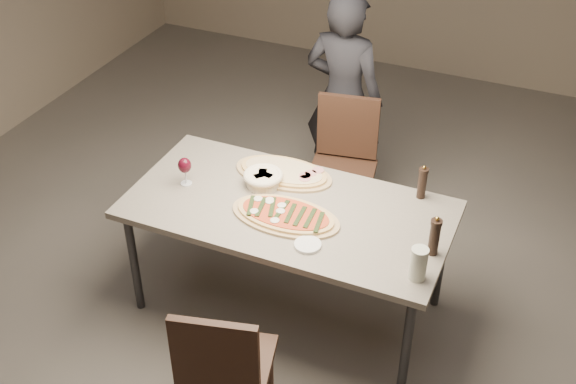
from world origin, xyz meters
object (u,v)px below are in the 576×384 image
at_px(bread_basket, 263,178).
at_px(ham_pizza, 284,172).
at_px(zucchini_pizza, 285,215).
at_px(dining_table, 288,215).
at_px(chair_far, 344,157).
at_px(chair_near, 223,365).
at_px(diner, 343,99).
at_px(pepper_mill_left, 422,183).
at_px(carafe, 418,264).

bearing_deg(bread_basket, ham_pizza, 64.83).
height_order(zucchini_pizza, bread_basket, bread_basket).
xyz_separation_m(dining_table, ham_pizza, (-0.15, 0.28, 0.07)).
relative_size(ham_pizza, bread_basket, 2.61).
bearing_deg(chair_far, dining_table, 80.34).
xyz_separation_m(zucchini_pizza, chair_far, (-0.03, 1.05, -0.26)).
distance_m(ham_pizza, chair_near, 1.29).
relative_size(zucchini_pizza, ham_pizza, 1.03).
distance_m(bread_basket, diner, 1.12).
xyz_separation_m(ham_pizza, pepper_mill_left, (0.80, 0.10, 0.08)).
bearing_deg(dining_table, diner, 95.79).
bearing_deg(ham_pizza, diner, 113.52).
distance_m(zucchini_pizza, pepper_mill_left, 0.79).
bearing_deg(pepper_mill_left, bread_basket, -164.33).
bearing_deg(zucchini_pizza, ham_pizza, 117.08).
distance_m(dining_table, ham_pizza, 0.33).
bearing_deg(carafe, dining_table, 160.88).
xyz_separation_m(dining_table, bread_basket, (-0.21, 0.14, 0.11)).
bearing_deg(diner, chair_near, 100.67).
relative_size(ham_pizza, pepper_mill_left, 2.82).
distance_m(ham_pizza, chair_far, 0.73).
height_order(chair_near, diner, diner).
distance_m(ham_pizza, carafe, 1.11).
bearing_deg(pepper_mill_left, ham_pizza, -172.86).
distance_m(pepper_mill_left, diner, 1.17).
xyz_separation_m(zucchini_pizza, carafe, (0.78, -0.18, 0.07)).
relative_size(pepper_mill_left, chair_near, 0.24).
relative_size(zucchini_pizza, chair_far, 0.68).
height_order(carafe, diner, diner).
bearing_deg(diner, zucchini_pizza, 101.62).
bearing_deg(pepper_mill_left, diner, 131.73).
bearing_deg(diner, pepper_mill_left, 137.01).
bearing_deg(bread_basket, zucchini_pizza, -44.40).
distance_m(carafe, chair_near, 1.05).
bearing_deg(chair_far, carafe, 113.44).
height_order(chair_far, diner, diner).
height_order(ham_pizza, diner, diner).
relative_size(dining_table, zucchini_pizza, 2.92).
xyz_separation_m(ham_pizza, chair_far, (0.14, 0.67, -0.25)).
height_order(pepper_mill_left, chair_near, pepper_mill_left).
bearing_deg(zucchini_pizza, dining_table, 106.07).
distance_m(dining_table, chair_near, 0.98).
bearing_deg(zucchini_pizza, chair_near, -83.46).
relative_size(carafe, chair_near, 0.20).
bearing_deg(diner, dining_table, 101.07).
bearing_deg(zucchini_pizza, diner, 98.97).
height_order(ham_pizza, pepper_mill_left, pepper_mill_left).
bearing_deg(carafe, pepper_mill_left, 103.35).
distance_m(zucchini_pizza, carafe, 0.81).
distance_m(ham_pizza, bread_basket, 0.16).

